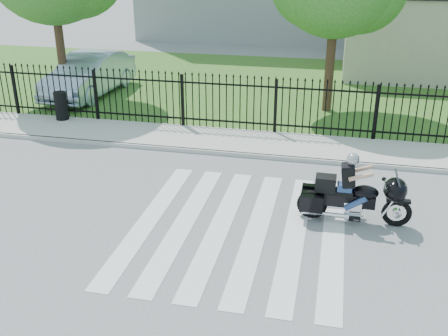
# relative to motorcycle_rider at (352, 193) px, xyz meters

# --- Properties ---
(ground) EXTENTS (120.00, 120.00, 0.00)m
(ground) POSITION_rel_motorcycle_rider_xyz_m (-2.31, -0.86, -0.66)
(ground) COLOR slate
(ground) RESTS_ON ground
(crosswalk) EXTENTS (5.00, 5.50, 0.01)m
(crosswalk) POSITION_rel_motorcycle_rider_xyz_m (-2.31, -0.86, -0.66)
(crosswalk) COLOR silver
(crosswalk) RESTS_ON ground
(sidewalk) EXTENTS (40.00, 2.00, 0.12)m
(sidewalk) POSITION_rel_motorcycle_rider_xyz_m (-2.31, 4.14, -0.60)
(sidewalk) COLOR #ADAAA3
(sidewalk) RESTS_ON ground
(curb) EXTENTS (40.00, 0.12, 0.12)m
(curb) POSITION_rel_motorcycle_rider_xyz_m (-2.31, 3.14, -0.60)
(curb) COLOR #ADAAA3
(curb) RESTS_ON ground
(grass_strip) EXTENTS (40.00, 12.00, 0.02)m
(grass_strip) POSITION_rel_motorcycle_rider_xyz_m (-2.31, 11.14, -0.65)
(grass_strip) COLOR #2E591E
(grass_strip) RESTS_ON ground
(iron_fence) EXTENTS (26.00, 0.04, 1.80)m
(iron_fence) POSITION_rel_motorcycle_rider_xyz_m (-2.31, 5.14, 0.24)
(iron_fence) COLOR black
(iron_fence) RESTS_ON ground
(motorcycle_rider) EXTENTS (2.45, 0.72, 1.62)m
(motorcycle_rider) POSITION_rel_motorcycle_rider_xyz_m (0.00, 0.00, 0.00)
(motorcycle_rider) COLOR black
(motorcycle_rider) RESTS_ON ground
(parked_car) EXTENTS (2.01, 5.03, 1.63)m
(parked_car) POSITION_rel_motorcycle_rider_xyz_m (-10.03, 8.19, 0.17)
(parked_car) COLOR #A7B7D3
(parked_car) RESTS_ON grass_strip
(litter_bin) EXTENTS (0.52, 0.52, 0.94)m
(litter_bin) POSITION_rel_motorcycle_rider_xyz_m (-9.46, 4.84, -0.07)
(litter_bin) COLOR black
(litter_bin) RESTS_ON sidewalk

